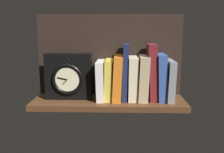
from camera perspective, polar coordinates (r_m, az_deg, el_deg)
ground_plane at (r=120.44cm, az=-0.69°, el=-5.53°), size 68.15×22.04×2.50cm
back_panel at (r=126.73cm, az=-0.51°, el=4.66°), size 68.15×1.20×38.10cm
book_white_catcher at (r=119.67cm, az=-2.42°, el=-0.76°), size 3.76×15.80×17.36cm
book_yellow_seinlanguage at (r=119.41cm, az=-0.67°, el=-0.64°), size 3.65×14.66×17.90cm
book_orange_pandolfini at (r=119.14cm, az=1.20°, el=-0.22°), size 4.60×16.74×19.82cm
book_navy_bierce at (r=118.69cm, az=2.82°, el=1.01°), size 3.07×12.63×24.96cm
book_cream_twain at (r=119.34cm, az=4.51°, el=-0.37°), size 4.29×13.96×19.14cm
book_tan_shortstories at (r=119.59cm, az=6.64°, el=-0.25°), size 4.80×15.79×19.79cm
book_maroon_dawkins at (r=119.55cm, az=8.64°, el=0.96°), size 4.72×12.32×24.99cm
book_blue_modern at (r=120.48cm, az=10.47°, el=-0.09°), size 4.61×14.16×20.58cm
book_gray_chess at (r=121.36cm, az=12.17°, el=-0.72°), size 3.45×16.35×17.82cm
framed_clock at (r=120.63cm, az=-9.33°, el=-0.04°), size 20.69×6.71×20.69cm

